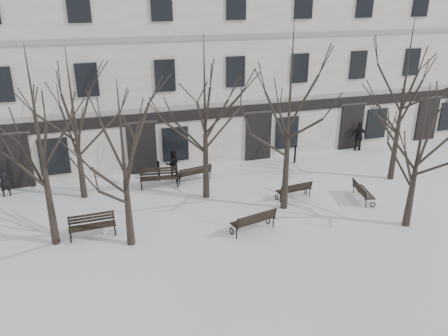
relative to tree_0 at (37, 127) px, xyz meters
name	(u,v)px	position (x,y,z in m)	size (l,w,h in m)	color
ground	(253,229)	(8.03, -1.47, -4.93)	(100.00, 100.00, 0.00)	white
building	(180,59)	(8.03, 11.49, 0.59)	(40.40, 10.20, 11.40)	silver
tree_0	(37,127)	(0.00, 0.00, 0.00)	(5.52, 5.52, 7.88)	black
tree_1	(123,147)	(2.90, -1.01, -0.75)	(4.67, 4.67, 6.68)	black
tree_2	(290,96)	(10.20, -0.02, 0.43)	(6.00, 6.00, 8.56)	black
tree_3	(420,140)	(14.57, -3.24, -1.01)	(4.39, 4.39, 6.27)	black
tree_4	(73,108)	(1.22, 4.20, -0.36)	(5.11, 5.11, 7.30)	black
tree_5	(205,100)	(7.03, 2.28, -0.01)	(5.51, 5.51, 7.87)	black
tree_6	(405,83)	(17.30, 1.33, 0.35)	(5.90, 5.90, 8.43)	black
bench_0	(92,225)	(1.46, 0.12, -4.41)	(1.89, 0.71, 0.95)	black
bench_1	(254,220)	(8.00, -1.66, -4.38)	(2.07, 1.11, 1.00)	black
bench_2	(294,190)	(11.10, 0.72, -4.44)	(1.83, 0.80, 0.90)	black
bench_3	(159,177)	(5.04, 4.27, -4.38)	(2.05, 0.98, 1.00)	black
bench_4	(194,173)	(6.94, 4.33, -4.41)	(1.96, 1.00, 0.95)	black
bench_5	(362,191)	(14.20, -0.47, -4.46)	(0.99, 1.80, 0.86)	black
bollard_a	(159,170)	(5.16, 5.06, -4.32)	(0.15, 0.15, 1.14)	black
bollard_b	(295,154)	(13.39, 5.15, -4.34)	(0.14, 0.14, 1.10)	black
pedestrian_a	(8,196)	(-2.45, 5.53, -4.93)	(0.60, 0.39, 1.64)	black
pedestrian_b	(173,178)	(5.95, 5.10, -4.93)	(0.80, 0.63, 1.65)	black
pedestrian_c	(357,150)	(18.33, 5.93, -4.93)	(1.09, 0.45, 1.85)	black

